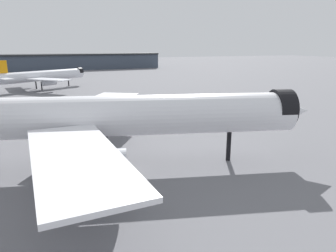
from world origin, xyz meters
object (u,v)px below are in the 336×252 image
Objects in this scene: airliner_near_gate at (118,117)px; baggage_cart_trailing at (10,125)px; airliner_far_taxiway at (42,76)px; baggage_tug_wing at (251,121)px.

baggage_cart_trailing is at bearing 135.22° from airliner_near_gate.
baggage_tug_wing is (49.49, -91.35, -5.07)m from airliner_far_taxiway.
airliner_near_gate is at bearing -58.02° from baggage_tug_wing.
baggage_cart_trailing is at bearing -125.07° from airliner_far_taxiway.
airliner_near_gate is at bearing -44.86° from baggage_cart_trailing.
airliner_far_taxiway is at bearing 98.42° from baggage_cart_trailing.
airliner_far_taxiway is at bearing 110.91° from airliner_near_gate.
airliner_near_gate is 1.49× the size of airliner_far_taxiway.
airliner_near_gate is 39.00m from baggage_cart_trailing.
airliner_near_gate is at bearing -112.67° from airliner_far_taxiway.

